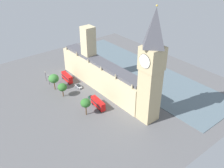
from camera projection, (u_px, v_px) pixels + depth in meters
ground_plane at (99, 88)px, 148.47m from camera, size 137.40×137.40×0.00m
river_thames at (138, 72)px, 165.50m from camera, size 37.42×123.66×0.25m
parliament_building at (100, 72)px, 145.90m from camera, size 10.67×67.40×33.37m
clock_tower at (151, 67)px, 109.33m from camera, size 9.14×9.14×54.52m
double_decker_bus_trailing at (67, 77)px, 154.04m from camera, size 3.32×10.66×4.75m
car_silver_opposite_hall at (79, 86)px, 148.11m from camera, size 2.07×4.80×1.74m
car_dark_green_near_tower at (92, 98)px, 137.62m from camera, size 1.90×4.49×1.74m
double_decker_bus_midblock at (98, 103)px, 130.03m from camera, size 3.41×10.67×4.75m
pedestrian_under_trees at (74, 78)px, 157.43m from camera, size 0.55×0.63×1.53m
pedestrian_leading at (66, 71)px, 165.39m from camera, size 0.54×0.43×1.50m
plane_tree_kerbside at (54, 79)px, 143.33m from camera, size 5.89×5.89×9.67m
plane_tree_far_end at (62, 87)px, 137.67m from camera, size 5.07×5.07×8.00m
plane_tree_corner at (86, 103)px, 122.68m from camera, size 5.10×5.10×9.15m
street_lamp_by_river_gate at (45, 74)px, 153.16m from camera, size 0.56×0.56×6.45m
street_lamp_slot_10 at (49, 78)px, 149.31m from camera, size 0.56×0.56×6.59m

